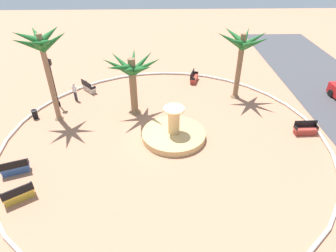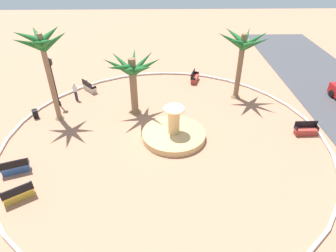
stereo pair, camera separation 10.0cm
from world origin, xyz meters
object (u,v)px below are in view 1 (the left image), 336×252
(palm_tree_mid_plaza, at_px, (132,72))
(bench_southeast, at_px, (305,130))
(palm_tree_by_curb, at_px, (242,48))
(person_cyclist_helmet, at_px, (75,91))
(trash_bin, at_px, (35,114))
(lamppost, at_px, (53,79))
(palm_tree_near_fountain, at_px, (42,50))
(bench_southwest, at_px, (194,78))
(bench_east, at_px, (19,195))
(fountain, at_px, (174,134))
(bench_west, at_px, (89,88))
(bench_north, at_px, (15,168))

(palm_tree_mid_plaza, distance_m, bench_southeast, 13.03)
(palm_tree_by_curb, bearing_deg, person_cyclist_helmet, -89.23)
(trash_bin, xyz_separation_m, person_cyclist_helmet, (-2.80, 2.46, 0.51))
(lamppost, bearing_deg, palm_tree_by_curb, 93.94)
(palm_tree_near_fountain, bearing_deg, trash_bin, -95.53)
(bench_southeast, height_order, trash_bin, bench_southeast)
(bench_southwest, bearing_deg, bench_east, -36.84)
(fountain, xyz_separation_m, bench_east, (5.41, -8.49, 0.02))
(palm_tree_by_curb, xyz_separation_m, palm_tree_mid_plaza, (2.31, -8.52, -0.96))
(fountain, distance_m, bench_west, 10.27)
(palm_tree_mid_plaza, xyz_separation_m, bench_east, (8.90, -5.55, -3.05))
(palm_tree_by_curb, height_order, trash_bin, palm_tree_by_curb)
(person_cyclist_helmet, bearing_deg, fountain, 55.07)
(bench_west, bearing_deg, bench_southwest, 100.45)
(fountain, relative_size, bench_southwest, 2.62)
(bench_west, distance_m, bench_southeast, 18.00)
(bench_southwest, height_order, person_cyclist_helmet, person_cyclist_helmet)
(palm_tree_near_fountain, height_order, bench_southwest, palm_tree_near_fountain)
(lamppost, bearing_deg, trash_bin, -31.79)
(palm_tree_near_fountain, relative_size, bench_southeast, 4.22)
(bench_east, xyz_separation_m, bench_north, (-2.10, -1.04, 0.00))
(palm_tree_mid_plaza, relative_size, bench_east, 2.93)
(palm_tree_mid_plaza, bearing_deg, bench_southwest, 136.45)
(lamppost, xyz_separation_m, trash_bin, (1.95, -1.21, -2.02))
(bench_west, distance_m, lamppost, 3.81)
(palm_tree_by_curb, height_order, lamppost, palm_tree_by_curb)
(palm_tree_by_curb, relative_size, bench_southwest, 3.41)
(palm_tree_near_fountain, bearing_deg, lamppost, -163.95)
(bench_west, bearing_deg, palm_tree_mid_plaza, 48.90)
(fountain, bearing_deg, bench_southeast, 91.02)
(palm_tree_near_fountain, distance_m, bench_north, 7.86)
(bench_north, xyz_separation_m, bench_southwest, (-12.33, 11.85, 0.00))
(palm_tree_mid_plaza, distance_m, bench_east, 10.92)
(lamppost, relative_size, trash_bin, 5.62)
(bench_north, bearing_deg, palm_tree_near_fountain, 171.84)
(bench_north, bearing_deg, lamppost, 178.30)
(bench_southwest, bearing_deg, palm_tree_near_fountain, -59.86)
(trash_bin, bearing_deg, bench_southeast, 82.36)
(palm_tree_by_curb, relative_size, lamppost, 1.39)
(palm_tree_near_fountain, xyz_separation_m, trash_bin, (-0.18, -1.82, -5.03))
(palm_tree_mid_plaza, height_order, bench_north, palm_tree_mid_plaza)
(bench_southeast, relative_size, bench_southwest, 0.96)
(bench_east, relative_size, trash_bin, 2.20)
(fountain, relative_size, palm_tree_near_fountain, 0.65)
(fountain, distance_m, palm_tree_by_curb, 9.00)
(fountain, height_order, bench_southwest, fountain)
(palm_tree_mid_plaza, distance_m, bench_north, 9.94)
(lamppost, bearing_deg, palm_tree_near_fountain, 16.05)
(bench_southwest, height_order, trash_bin, bench_southwest)
(palm_tree_mid_plaza, relative_size, bench_north, 2.81)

